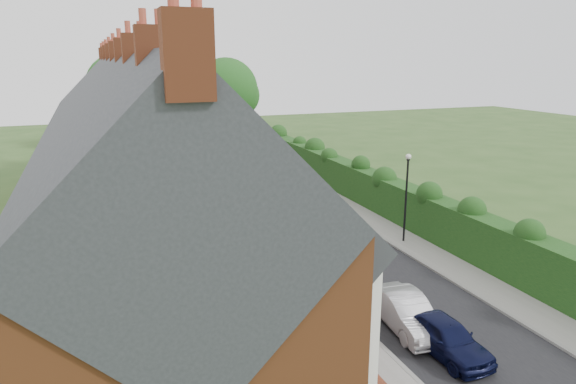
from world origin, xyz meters
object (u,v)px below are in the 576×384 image
at_px(car_white, 265,214).
at_px(car_green, 252,202).
at_px(car_silver_b, 295,242).
at_px(car_red, 239,181).
at_px(car_silver_a, 406,312).
at_px(horse, 321,206).
at_px(car_navy, 446,336).
at_px(car_black, 202,148).
at_px(horse_cart, 310,191).
at_px(car_grey, 195,154).
at_px(car_beige, 224,170).
at_px(lamppost, 407,187).

height_order(car_white, car_green, car_green).
height_order(car_silver_b, car_red, car_red).
xyz_separation_m(car_silver_a, car_red, (-0.19, 22.98, 0.07)).
height_order(car_silver_a, horse, car_silver_a).
relative_size(car_navy, horse, 2.36).
bearing_deg(car_black, horse_cart, -72.45).
xyz_separation_m(car_navy, car_grey, (-1.40, 38.59, 0.04)).
height_order(car_green, car_grey, car_green).
bearing_deg(car_red, horse, -83.32).
relative_size(car_navy, car_beige, 0.76).
height_order(car_white, car_grey, car_white).
bearing_deg(lamppost, horse, 110.34).
height_order(car_grey, car_black, car_black).
bearing_deg(car_white, car_beige, 95.78).
distance_m(car_green, car_black, 22.44).
height_order(car_navy, horse_cart, horse_cart).
bearing_deg(car_green, car_beige, 91.28).
relative_size(horse, horse_cart, 0.51).
xyz_separation_m(car_navy, horse_cart, (2.67, 18.26, 0.67)).
height_order(car_navy, car_red, car_red).
bearing_deg(car_beige, horse_cart, -87.31).
height_order(lamppost, car_navy, lamppost).
bearing_deg(horse_cart, car_navy, -98.32).
bearing_deg(horse, lamppost, 96.54).
distance_m(car_silver_a, car_black, 39.20).
relative_size(car_silver_b, car_beige, 0.90).
distance_m(car_grey, horse, 22.48).
xyz_separation_m(car_red, horse, (3.21, -8.50, -0.07)).
xyz_separation_m(lamppost, car_navy, (-5.00, -10.20, -2.63)).
height_order(car_red, horse, car_red).
bearing_deg(car_green, lamppost, -47.51).
bearing_deg(lamppost, car_navy, -116.11).
bearing_deg(car_silver_b, car_navy, -89.02).
bearing_deg(car_beige, car_grey, 83.46).
distance_m(horse, horse_cart, 1.89).
bearing_deg(car_green, car_silver_b, -84.16).
xyz_separation_m(car_grey, car_black, (1.32, 2.61, 0.06)).
bearing_deg(car_green, car_grey, 95.84).
relative_size(lamppost, car_green, 1.15).
bearing_deg(car_silver_b, lamppost, -13.10).
bearing_deg(car_beige, lamppost, -86.92).
xyz_separation_m(car_beige, car_grey, (-0.89, 8.59, -0.02)).
distance_m(car_silver_b, car_black, 30.26).
xyz_separation_m(car_navy, car_black, (-0.08, 41.20, 0.10)).
distance_m(lamppost, car_silver_b, 6.97).
bearing_deg(lamppost, car_black, 99.30).
xyz_separation_m(car_green, car_red, (0.87, 6.18, 0.00)).
bearing_deg(car_silver_b, car_grey, 83.71).
bearing_deg(car_red, lamppost, -83.46).
bearing_deg(car_black, car_white, -82.29).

